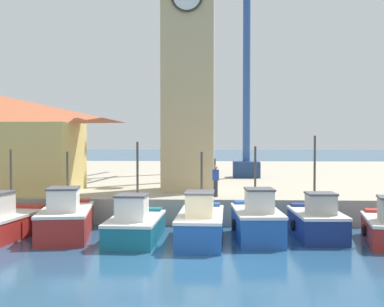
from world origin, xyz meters
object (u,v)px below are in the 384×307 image
object	(u,v)px
fishing_boat_left_outer	(4,222)
fishing_boat_mid_right	(257,221)
fishing_boat_center	(201,224)
port_crane_near	(204,85)
fishing_boat_mid_left	(135,225)
fishing_boat_left_inner	(66,219)
dock_worker_near_tower	(216,180)
clock_tower	(188,51)
port_crane_far	(246,70)
fishing_boat_right_inner	(317,222)

from	to	relation	value
fishing_boat_left_outer	fishing_boat_mid_right	size ratio (longest dim) A/B	1.06
fishing_boat_left_outer	fishing_boat_center	world-z (taller)	fishing_boat_left_outer
fishing_boat_center	port_crane_near	world-z (taller)	port_crane_near
fishing_boat_mid_left	port_crane_near	xyz separation A→B (m)	(2.28, 24.10, 8.12)
fishing_boat_left_inner	dock_worker_near_tower	xyz separation A→B (m)	(6.53, 4.59, 1.34)
clock_tower	port_crane_far	world-z (taller)	port_crane_far
clock_tower	fishing_boat_left_inner	bearing A→B (deg)	-121.66
fishing_boat_left_outer	fishing_boat_left_inner	world-z (taller)	fishing_boat_left_outer
fishing_boat_left_outer	fishing_boat_center	xyz separation A→B (m)	(8.59, -0.57, 0.07)
clock_tower	dock_worker_near_tower	size ratio (longest dim) A/B	10.37
fishing_boat_mid_right	port_crane_far	distance (m)	20.09
fishing_boat_mid_left	port_crane_far	world-z (taller)	port_crane_far
fishing_boat_mid_right	dock_worker_near_tower	bearing A→B (deg)	110.34
fishing_boat_center	fishing_boat_mid_right	size ratio (longest dim) A/B	1.13
port_crane_near	dock_worker_near_tower	world-z (taller)	port_crane_near
fishing_boat_center	port_crane_near	bearing A→B (deg)	91.14
fishing_boat_left_inner	fishing_boat_mid_right	bearing A→B (deg)	-1.40
fishing_boat_left_outer	port_crane_far	world-z (taller)	port_crane_far
fishing_boat_mid_left	fishing_boat_mid_right	world-z (taller)	fishing_boat_mid_left
fishing_boat_left_inner	fishing_boat_left_outer	bearing A→B (deg)	-174.10
clock_tower	fishing_boat_left_outer	bearing A→B (deg)	-132.56
port_crane_near	dock_worker_near_tower	distance (m)	19.91
dock_worker_near_tower	fishing_boat_left_inner	bearing A→B (deg)	-144.91
fishing_boat_left_outer	port_crane_near	size ratio (longest dim) A/B	0.26
fishing_boat_center	clock_tower	xyz separation A→B (m)	(-1.00, 8.83, 8.55)
port_crane_near	port_crane_far	world-z (taller)	port_crane_far
fishing_boat_mid_right	clock_tower	world-z (taller)	clock_tower
port_crane_far	fishing_boat_mid_left	bearing A→B (deg)	-106.58
fishing_boat_left_outer	clock_tower	distance (m)	14.15
fishing_boat_mid_left	fishing_boat_center	distance (m)	2.77
dock_worker_near_tower	port_crane_far	bearing A→B (deg)	80.59
fishing_boat_left_outer	port_crane_far	distance (m)	23.20
fishing_boat_center	fishing_boat_mid_right	distance (m)	2.46
fishing_boat_left_outer	clock_tower	bearing A→B (deg)	47.44
fishing_boat_left_inner	fishing_boat_center	size ratio (longest dim) A/B	1.01
port_crane_near	fishing_boat_right_inner	bearing A→B (deg)	-76.64
clock_tower	dock_worker_near_tower	bearing A→B (deg)	-64.87
port_crane_near	fishing_boat_mid_left	bearing A→B (deg)	-95.41
fishing_boat_right_inner	port_crane_near	xyz separation A→B (m)	(-5.48, 23.06, 8.08)
port_crane_near	clock_tower	bearing A→B (deg)	-91.95
fishing_boat_center	fishing_boat_mid_right	world-z (taller)	fishing_boat_mid_right
fishing_boat_left_inner	fishing_boat_center	world-z (taller)	fishing_boat_center
fishing_boat_center	dock_worker_near_tower	xyz separation A→B (m)	(0.60, 5.43, 1.36)
clock_tower	port_crane_near	distance (m)	15.34
fishing_boat_left_outer	clock_tower	xyz separation A→B (m)	(7.59, 8.27, 8.62)
fishing_boat_left_inner	port_crane_near	xyz separation A→B (m)	(5.45, 23.32, 8.02)
port_crane_near	port_crane_far	bearing A→B (deg)	-58.58
fishing_boat_mid_left	clock_tower	size ratio (longest dim) A/B	0.27
fishing_boat_mid_right	fishing_boat_left_outer	bearing A→B (deg)	-179.63
fishing_boat_mid_left	clock_tower	world-z (taller)	clock_tower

